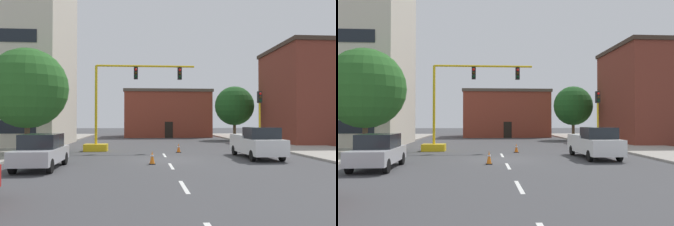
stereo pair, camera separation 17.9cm
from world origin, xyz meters
The scene contains 16 objects.
ground_plane centered at (0.00, 0.00, 0.00)m, with size 160.00×160.00×0.00m, color #424244.
sidewalk_left centered at (-12.23, 8.00, 0.07)m, with size 6.00×56.00×0.14m, color #9E998E.
sidewalk_right centered at (12.23, 8.00, 0.07)m, with size 6.00×56.00×0.14m, color #9E998E.
lane_stripe_seg_1 centered at (0.00, -8.50, 0.00)m, with size 0.16×2.40×0.01m, color silver.
lane_stripe_seg_2 centered at (0.00, -3.00, 0.00)m, with size 0.16×2.40×0.01m, color silver.
lane_stripe_seg_3 centered at (0.00, 2.50, 0.00)m, with size 0.16×2.40×0.01m, color silver.
building_brick_center centered at (2.05, 29.13, 3.38)m, with size 12.39×8.89×6.74m.
building_row_right centered at (17.49, 13.69, 5.09)m, with size 10.47×10.28×10.17m.
traffic_signal_gantry centered at (-4.08, 6.06, 2.22)m, with size 8.70×1.20×6.83m.
traffic_light_pole_right centered at (8.10, 6.21, 3.53)m, with size 0.32×0.47×4.80m.
tree_right_far centered at (9.67, 19.50, 4.17)m, with size 4.75×4.75×6.55m.
tree_left_near centered at (-9.55, 3.39, 4.67)m, with size 5.60×5.60×7.47m.
pickup_truck_white centered at (5.82, 0.39, 0.97)m, with size 2.10×5.43×1.99m.
sedan_silver_mid_left centered at (-6.58, -3.45, 0.89)m, with size 1.92×4.52×1.74m.
traffic_cone_roadside_a centered at (1.19, 4.37, 0.34)m, with size 0.36×0.36×0.69m.
traffic_cone_roadside_b centered at (-0.98, -2.17, 0.37)m, with size 0.36×0.36×0.76m.
Camera 1 is at (-1.51, -20.76, 2.45)m, focal length 35.97 mm.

